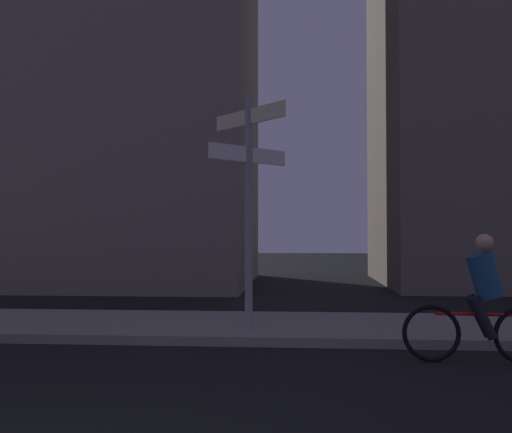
{
  "coord_description": "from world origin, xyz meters",
  "views": [
    {
      "loc": [
        1.86,
        -2.54,
        1.64
      ],
      "look_at": [
        1.23,
        6.17,
        1.87
      ],
      "focal_mm": 39.23,
      "sensor_mm": 36.0,
      "label": 1
    }
  ],
  "objects": [
    {
      "name": "cyclist",
      "position": [
        4.15,
        4.62,
        0.75
      ],
      "size": [
        1.82,
        0.35,
        1.61
      ],
      "color": "black",
      "rests_on": "ground_plane"
    },
    {
      "name": "sidewalk_kerb",
      "position": [
        0.0,
        6.67,
        0.07
      ],
      "size": [
        40.0,
        2.57,
        0.14
      ],
      "primitive_type": "cube",
      "color": "gray",
      "rests_on": "ground_plane"
    },
    {
      "name": "signpost",
      "position": [
        1.12,
        6.05,
        2.31
      ],
      "size": [
        1.17,
        1.17,
        3.63
      ],
      "color": "gray",
      "rests_on": "sidewalk_kerb"
    }
  ]
}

